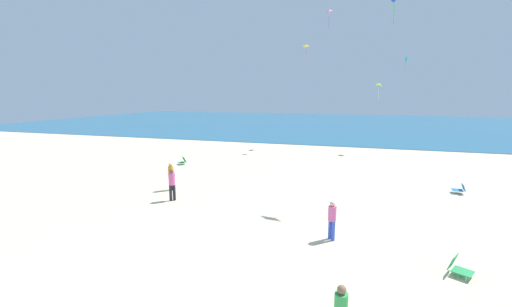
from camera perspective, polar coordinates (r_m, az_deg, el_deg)
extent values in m
plane|color=beige|center=(21.38, 2.38, -5.29)|extent=(120.00, 120.00, 0.00)
cube|color=#236084|center=(67.48, 12.84, 5.07)|extent=(120.00, 60.00, 0.05)
cube|color=#2D9956|center=(12.90, 31.81, -16.76)|extent=(0.74, 0.72, 0.03)
cube|color=#2D9956|center=(12.86, 30.57, -15.58)|extent=(0.40, 0.54, 0.47)
cylinder|color=#B7B7BC|center=(13.14, 32.80, -16.79)|extent=(0.02, 0.02, 0.18)
cylinder|color=#B7B7BC|center=(12.68, 32.22, -17.72)|extent=(0.02, 0.02, 0.18)
cube|color=#2370B2|center=(22.69, 31.14, -5.35)|extent=(0.57, 0.60, 0.03)
cube|color=#2370B2|center=(22.71, 31.91, -4.93)|extent=(0.17, 0.58, 0.38)
cylinder|color=#B7B7BC|center=(22.40, 30.85, -5.77)|extent=(0.02, 0.02, 0.20)
cylinder|color=#B7B7BC|center=(22.95, 30.57, -5.39)|extent=(0.02, 0.02, 0.20)
cube|color=#2D9956|center=(27.87, -12.64, -1.51)|extent=(0.76, 0.75, 0.03)
cube|color=#2D9956|center=(27.91, -12.15, -1.02)|extent=(0.59, 0.57, 0.45)
cylinder|color=#B7B7BC|center=(27.57, -12.73, -1.83)|extent=(0.02, 0.02, 0.17)
cylinder|color=#B7B7BC|center=(28.12, -13.10, -1.61)|extent=(0.02, 0.02, 0.17)
cylinder|color=black|center=(18.64, -14.37, -6.54)|extent=(0.15, 0.15, 0.87)
cylinder|color=black|center=(18.69, -13.79, -6.47)|extent=(0.15, 0.15, 0.87)
cylinder|color=#D8599E|center=(18.46, -14.18, -4.24)|extent=(0.49, 0.49, 0.65)
sphere|color=brown|center=(18.36, -14.24, -2.92)|extent=(0.24, 0.24, 0.24)
cylinder|color=black|center=(20.59, -14.12, -5.02)|extent=(0.14, 0.14, 0.82)
cylinder|color=black|center=(20.74, -14.39, -4.92)|extent=(0.14, 0.14, 0.82)
cylinder|color=orange|center=(20.50, -14.34, -3.03)|extent=(0.44, 0.44, 0.61)
sphere|color=tan|center=(20.41, -14.39, -1.91)|extent=(0.23, 0.23, 0.23)
cylinder|color=blue|center=(13.87, 12.50, -12.53)|extent=(0.14, 0.14, 0.79)
cylinder|color=blue|center=(13.75, 13.04, -12.75)|extent=(0.14, 0.14, 0.79)
cylinder|color=#D8599E|center=(13.56, 12.89, -9.94)|extent=(0.44, 0.44, 0.59)
sphere|color=beige|center=(13.43, 12.96, -8.36)|extent=(0.22, 0.22, 0.22)
cylinder|color=green|center=(8.39, 14.31, -23.79)|extent=(0.40, 0.40, 0.57)
sphere|color=#846047|center=(8.19, 14.43, -21.60)|extent=(0.21, 0.21, 0.21)
cube|color=#1EADAD|center=(42.92, 24.24, 14.46)|extent=(0.34, 0.66, 0.72)
cylinder|color=green|center=(42.86, 24.17, 13.47)|extent=(0.07, 0.05, 0.99)
pyramid|color=pink|center=(39.59, 12.35, 22.71)|extent=(0.63, 0.81, 0.41)
cylinder|color=purple|center=(39.36, 12.34, 21.14)|extent=(0.03, 0.03, 1.17)
cylinder|color=green|center=(19.47, 22.50, 21.40)|extent=(0.08, 0.09, 1.15)
pyramid|color=#99DB33|center=(34.74, 20.33, 11.04)|extent=(0.68, 0.78, 0.35)
cylinder|color=white|center=(34.71, 20.18, 9.48)|extent=(0.12, 0.06, 1.01)
pyramid|color=yellow|center=(34.89, 8.56, 17.79)|extent=(0.57, 0.49, 0.25)
cylinder|color=red|center=(34.79, 8.54, 16.82)|extent=(0.06, 0.13, 0.53)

